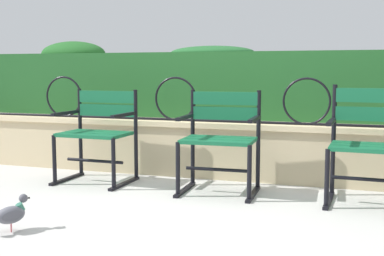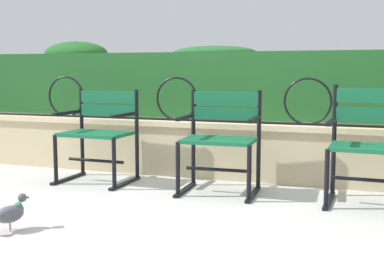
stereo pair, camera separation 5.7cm
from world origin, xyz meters
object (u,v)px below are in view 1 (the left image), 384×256
park_chair_right (370,142)px  park_chair_left (99,131)px  park_chair_centre (221,137)px  pigeon_far_side (10,214)px

park_chair_right → park_chair_left: bearing=179.1°
park_chair_left → park_chair_centre: bearing=-1.6°
park_chair_centre → park_chair_right: 1.17m
park_chair_centre → park_chair_right: park_chair_right is taller
park_chair_right → pigeon_far_side: park_chair_right is taller
pigeon_far_side → park_chair_centre: bearing=56.5°
park_chair_left → pigeon_far_side: park_chair_left is taller
park_chair_centre → park_chair_left: bearing=178.4°
pigeon_far_side → park_chair_right: bearing=34.3°
park_chair_left → pigeon_far_side: 1.54m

